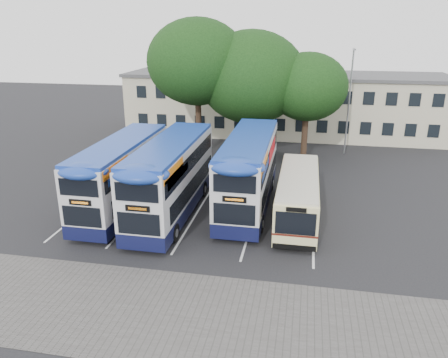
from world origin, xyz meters
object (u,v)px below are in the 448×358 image
object	(u,v)px
tree_left	(197,62)
bus_single	(298,193)
tree_right	(308,87)
bus_dd_left	(122,172)
bus_dd_right	(249,169)
lamp_post	(350,96)
tree_mid	(252,77)
bus_dd_mid	(172,175)

from	to	relation	value
tree_left	bus_single	xyz separation A→B (m)	(8.85, -11.52, -6.47)
tree_left	tree_right	size ratio (longest dim) A/B	1.29
bus_dd_left	bus_dd_right	size ratio (longest dim) A/B	0.96
lamp_post	bus_dd_left	distance (m)	21.15
tree_right	tree_mid	bearing A→B (deg)	175.05
bus_single	lamp_post	bearing A→B (deg)	75.74
bus_dd_mid	bus_single	world-z (taller)	bus_dd_mid
bus_dd_mid	bus_dd_right	bearing A→B (deg)	24.58
lamp_post	tree_left	bearing A→B (deg)	-165.97
tree_left	bus_single	size ratio (longest dim) A/B	1.27
tree_left	lamp_post	bearing A→B (deg)	14.03
lamp_post	tree_right	distance (m)	4.62
bus_single	bus_dd_right	bearing A→B (deg)	158.98
bus_dd_mid	bus_single	bearing A→B (deg)	6.16
tree_left	tree_right	world-z (taller)	tree_left
bus_dd_mid	bus_single	xyz separation A→B (m)	(7.45, 0.80, -0.95)
tree_mid	bus_dd_left	xyz separation A→B (m)	(-6.19, -12.95, -4.40)
tree_left	tree_mid	distance (m)	4.63
tree_right	bus_dd_mid	size ratio (longest dim) A/B	0.82
bus_dd_left	bus_single	xyz separation A→B (m)	(10.65, 0.61, -0.85)
bus_dd_right	bus_single	distance (m)	3.45
tree_mid	bus_single	size ratio (longest dim) A/B	1.17
lamp_post	tree_mid	xyz separation A→B (m)	(-8.19, -2.32, 1.70)
tree_left	bus_dd_right	bearing A→B (deg)	-60.86
bus_dd_mid	tree_mid	bearing A→B (deg)	77.20
tree_mid	tree_left	bearing A→B (deg)	-169.36
bus_dd_mid	tree_left	bearing A→B (deg)	96.50
lamp_post	bus_dd_right	size ratio (longest dim) A/B	0.84
tree_mid	bus_dd_right	xyz separation A→B (m)	(1.37, -11.16, -4.29)
bus_single	bus_dd_mid	bearing A→B (deg)	-173.84
tree_right	bus_dd_mid	world-z (taller)	tree_right
tree_right	bus_dd_right	size ratio (longest dim) A/B	0.82
tree_left	bus_dd_mid	bearing A→B (deg)	-83.50
lamp_post	tree_left	distance (m)	13.29
tree_left	bus_dd_mid	world-z (taller)	tree_left
lamp_post	bus_dd_left	bearing A→B (deg)	-133.28
lamp_post	bus_single	bearing A→B (deg)	-104.26
lamp_post	bus_dd_left	world-z (taller)	lamp_post
bus_dd_mid	bus_dd_right	size ratio (longest dim) A/B	1.00
tree_left	bus_dd_mid	size ratio (longest dim) A/B	1.07
tree_mid	bus_dd_right	world-z (taller)	tree_mid
bus_dd_mid	bus_dd_right	distance (m)	4.79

